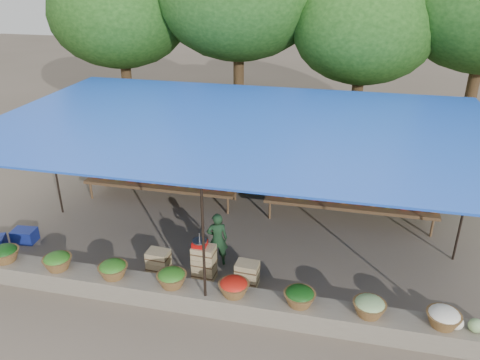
% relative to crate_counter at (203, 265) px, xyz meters
% --- Properties ---
extents(ground, '(60.00, 60.00, 0.00)m').
position_rel_crate_counter_xyz_m(ground, '(0.36, 1.89, -0.31)').
color(ground, brown).
rests_on(ground, ground).
extents(stone_curb, '(10.60, 0.55, 0.40)m').
position_rel_crate_counter_xyz_m(stone_curb, '(0.36, -0.86, -0.11)').
color(stone_curb, '#6D6257').
rests_on(stone_curb, ground).
extents(stall_canopy, '(10.80, 6.60, 2.82)m').
position_rel_crate_counter_xyz_m(stall_canopy, '(0.36, 1.95, 2.37)').
color(stall_canopy, black).
rests_on(stall_canopy, ground).
extents(produce_baskets, '(8.98, 0.58, 0.34)m').
position_rel_crate_counter_xyz_m(produce_baskets, '(0.26, -0.86, 0.25)').
color(produce_baskets, brown).
rests_on(produce_baskets, stone_curb).
extents(netting_backdrop, '(10.60, 0.06, 2.50)m').
position_rel_crate_counter_xyz_m(netting_backdrop, '(0.36, 5.04, 0.94)').
color(netting_backdrop, '#1C4F22').
rests_on(netting_backdrop, ground).
extents(tree_row, '(16.51, 5.50, 7.12)m').
position_rel_crate_counter_xyz_m(tree_row, '(0.87, 7.98, 4.39)').
color(tree_row, '#342013').
rests_on(tree_row, ground).
extents(fruit_table_left, '(4.21, 0.95, 0.93)m').
position_rel_crate_counter_xyz_m(fruit_table_left, '(-2.13, 3.24, 0.30)').
color(fruit_table_left, '#4C391E').
rests_on(fruit_table_left, ground).
extents(fruit_table_right, '(4.21, 0.95, 0.93)m').
position_rel_crate_counter_xyz_m(fruit_table_right, '(2.87, 3.24, 0.30)').
color(fruit_table_right, '#4C391E').
rests_on(fruit_table_right, ground).
extents(crate_counter, '(2.37, 0.36, 0.77)m').
position_rel_crate_counter_xyz_m(crate_counter, '(0.00, 0.00, 0.00)').
color(crate_counter, '#9D8D59').
rests_on(crate_counter, ground).
extents(weighing_scale, '(0.29, 0.29, 0.31)m').
position_rel_crate_counter_xyz_m(weighing_scale, '(-0.05, 0.00, 0.53)').
color(weighing_scale, red).
rests_on(weighing_scale, crate_counter).
extents(vendor_seated, '(0.52, 0.43, 1.23)m').
position_rel_crate_counter_xyz_m(vendor_seated, '(0.16, 0.57, 0.30)').
color(vendor_seated, '#19371E').
rests_on(vendor_seated, ground).
extents(customer_left, '(0.90, 0.80, 1.54)m').
position_rel_crate_counter_xyz_m(customer_left, '(-2.58, 3.73, 0.46)').
color(customer_left, slate).
rests_on(customer_left, ground).
extents(customer_mid, '(1.18, 0.99, 1.58)m').
position_rel_crate_counter_xyz_m(customer_mid, '(0.73, 4.43, 0.48)').
color(customer_mid, slate).
rests_on(customer_mid, ground).
extents(customer_right, '(1.01, 0.63, 1.61)m').
position_rel_crate_counter_xyz_m(customer_right, '(3.61, 3.97, 0.49)').
color(customer_right, slate).
rests_on(customer_right, ground).
extents(blue_crate_back, '(0.55, 0.42, 0.31)m').
position_rel_crate_counter_xyz_m(blue_crate_back, '(-4.48, 0.41, -0.16)').
color(blue_crate_back, navy).
rests_on(blue_crate_back, ground).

